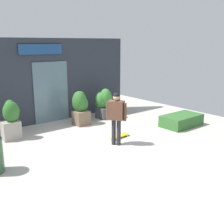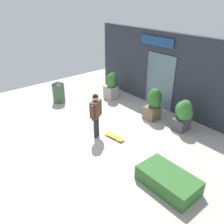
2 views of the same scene
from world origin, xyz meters
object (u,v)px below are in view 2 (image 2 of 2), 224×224
object	(u,v)px
planter_box_left	(111,85)
planter_box_mid	(183,114)
skateboard	(114,136)
trash_bin	(59,92)
planter_box_right	(154,102)
skateboarder	(96,111)

from	to	relation	value
planter_box_left	planter_box_mid	bearing A→B (deg)	2.66
planter_box_left	skateboard	bearing A→B (deg)	-37.63
planter_box_left	trash_bin	xyz separation A→B (m)	(-1.26, -2.11, -0.20)
skateboard	trash_bin	bearing A→B (deg)	171.81
planter_box_right	trash_bin	bearing A→B (deg)	-151.56
planter_box_right	planter_box_mid	distance (m)	1.27
planter_box_mid	trash_bin	bearing A→B (deg)	-156.04
skateboarder	trash_bin	distance (m)	3.59
skateboard	planter_box_mid	distance (m)	2.65
skateboard	trash_bin	world-z (taller)	trash_bin
planter_box_left	trash_bin	bearing A→B (deg)	-120.71
skateboarder	planter_box_mid	size ratio (longest dim) A/B	1.32
planter_box_right	planter_box_mid	bearing A→B (deg)	8.08
skateboard	planter_box_mid	bearing A→B (deg)	56.06
skateboarder	trash_bin	world-z (taller)	skateboarder
skateboarder	planter_box_mid	world-z (taller)	skateboarder
planter_box_mid	planter_box_right	bearing A→B (deg)	-171.92
planter_box_left	planter_box_mid	xyz separation A→B (m)	(3.91, 0.18, -0.05)
skateboard	planter_box_mid	xyz separation A→B (m)	(1.14, 2.32, 0.59)
skateboarder	planter_box_right	size ratio (longest dim) A/B	1.26
skateboarder	planter_box_left	xyz separation A→B (m)	(-2.28, 2.55, -0.29)
planter_box_left	planter_box_right	xyz separation A→B (m)	(2.65, 0.00, 0.03)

